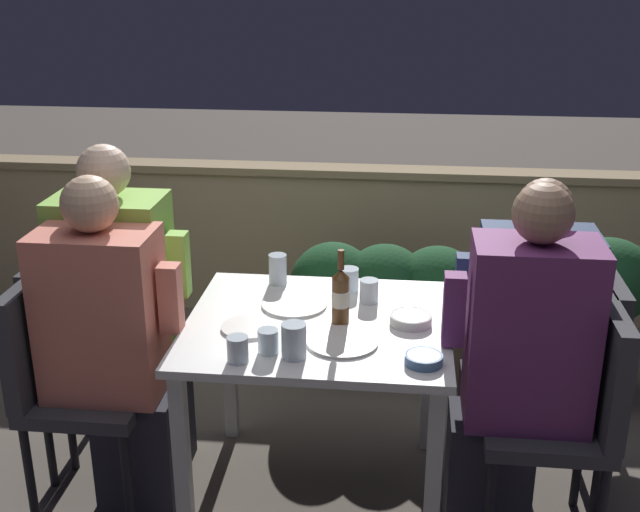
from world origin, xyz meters
name	(u,v)px	position (x,y,z in m)	size (l,w,h in m)	color
ground_plane	(318,493)	(0.00, 0.00, 0.00)	(16.00, 16.00, 0.00)	#665B51
parapet_wall	(352,240)	(0.00, 1.70, 0.43)	(9.00, 0.18, 0.85)	tan
dining_table	(318,347)	(0.00, 0.00, 0.62)	(0.92, 0.82, 0.72)	white
planter_hedge	(384,303)	(0.21, 1.00, 0.36)	(0.91, 0.47, 0.65)	brown
chair_left_near	(64,371)	(-0.90, -0.12, 0.54)	(0.42, 0.41, 0.88)	#333338
person_coral_top	(114,350)	(-0.70, -0.12, 0.63)	(0.49, 0.26, 1.26)	#282833
chair_left_far	(80,341)	(-0.93, 0.12, 0.54)	(0.42, 0.41, 0.88)	#333338
person_green_blouse	(126,314)	(-0.74, 0.12, 0.66)	(0.49, 0.26, 1.31)	#282833
chair_right_near	(574,402)	(0.87, -0.14, 0.54)	(0.42, 0.41, 0.88)	#333338
person_purple_stripe	(517,370)	(0.67, -0.14, 0.64)	(0.49, 0.26, 1.28)	#282833
chair_right_far	(574,363)	(0.92, 0.14, 0.54)	(0.42, 0.41, 0.88)	#333338
person_navy_jumper	(521,341)	(0.72, 0.14, 0.61)	(0.48, 0.26, 1.22)	#282833
beer_bottle	(341,295)	(0.08, 0.00, 0.83)	(0.06, 0.06, 0.27)	brown
plate_0	(294,304)	(-0.10, 0.12, 0.73)	(0.24, 0.24, 0.01)	white
plate_1	(342,342)	(0.10, -0.16, 0.73)	(0.24, 0.24, 0.01)	silver
plate_2	(249,327)	(-0.23, -0.09, 0.73)	(0.19, 0.19, 0.01)	silver
bowl_0	(424,358)	(0.36, -0.28, 0.74)	(0.12, 0.12, 0.03)	#4C709E
bowl_1	(411,318)	(0.32, 0.01, 0.74)	(0.15, 0.15, 0.04)	silver
glass_cup_0	(369,291)	(0.17, 0.19, 0.77)	(0.07, 0.07, 0.09)	silver
glass_cup_1	(294,341)	(-0.05, -0.28, 0.78)	(0.08, 0.08, 0.12)	silver
glass_cup_2	(238,349)	(-0.22, -0.32, 0.77)	(0.07, 0.07, 0.08)	silver
glass_cup_3	(278,269)	(-0.19, 0.33, 0.78)	(0.07, 0.07, 0.12)	silver
glass_cup_4	(349,280)	(0.09, 0.29, 0.77)	(0.07, 0.07, 0.09)	silver
glass_cup_5	(268,341)	(-0.13, -0.25, 0.76)	(0.07, 0.07, 0.08)	silver
potted_plant	(605,304)	(1.18, 0.82, 0.48)	(0.41, 0.41, 0.78)	brown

